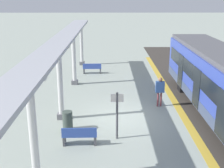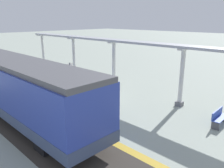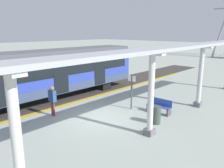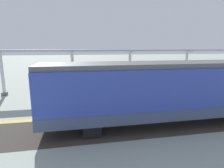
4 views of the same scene
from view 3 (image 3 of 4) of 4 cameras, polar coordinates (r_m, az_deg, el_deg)
ground_plane at (r=12.59m, az=-3.05°, el=-8.80°), size 176.00×176.00×0.00m
tactile_edge_strip at (r=15.05m, az=-12.00°, el=-5.31°), size 0.42×30.46×0.01m
trackbed at (r=16.51m, az=-15.63°, el=-3.84°), size 3.20×42.46×0.01m
train_near_carriage at (r=16.17m, az=-15.46°, el=2.50°), size 2.65×14.18×3.48m
canopy_pillar_second at (r=6.37m, az=-23.07°, el=-13.73°), size 1.10×0.44×3.87m
canopy_pillar_third at (r=10.20m, az=9.90°, el=-2.69°), size 1.10×0.44×3.87m
canopy_pillar_fourth at (r=15.03m, az=21.60°, el=1.74°), size 1.10×0.44×3.87m
canopy_beam at (r=9.61m, az=9.45°, el=8.44°), size 1.20×24.53×0.16m
bench_near_end at (r=13.57m, az=11.99°, el=-5.43°), size 1.51×0.47×0.86m
trash_bin at (r=12.01m, az=11.18°, el=-7.74°), size 0.48×0.48×0.95m
platform_info_sign at (r=13.72m, az=5.04°, el=-1.11°), size 0.56×0.10×2.20m
passenger_waiting_near_edge at (r=13.08m, az=-14.98°, el=-3.35°), size 0.50×0.23×1.74m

